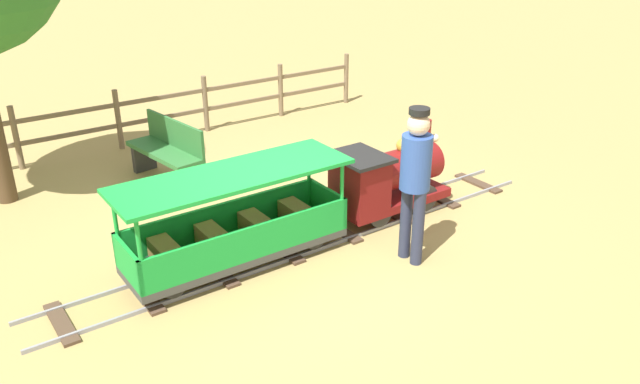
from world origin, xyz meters
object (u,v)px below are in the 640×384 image
Objects in this scene: locomotive at (386,178)px; park_bench at (168,151)px; passenger_car at (236,228)px; conductor_person at (415,174)px.

park_bench is at bearing -145.95° from locomotive.
passenger_car is at bearing -7.01° from park_bench.
locomotive is 1.07× the size of park_bench.
locomotive is at bearing 154.32° from conductor_person.
locomotive is 0.89× the size of conductor_person.
conductor_person is at bearing 58.56° from passenger_car.
park_bench is at bearing -160.25° from conductor_person.
park_bench is (-2.43, -1.64, -0.07)m from locomotive.
conductor_person is (0.92, 1.50, 0.53)m from passenger_car.
passenger_car is 1.75× the size of park_bench.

